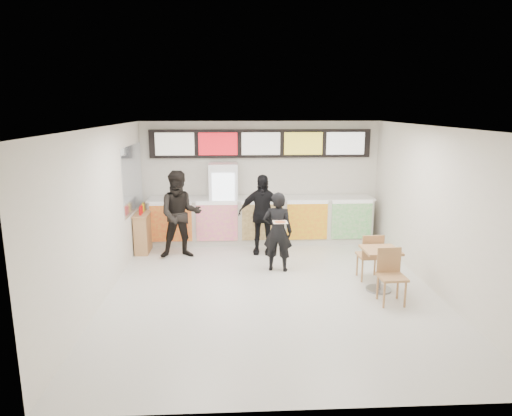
{
  "coord_description": "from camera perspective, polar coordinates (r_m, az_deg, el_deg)",
  "views": [
    {
      "loc": [
        -0.71,
        -7.99,
        3.33
      ],
      "look_at": [
        -0.23,
        1.2,
        1.3
      ],
      "focal_mm": 32.0,
      "sensor_mm": 36.0,
      "label": 1
    }
  ],
  "objects": [
    {
      "name": "menu_board",
      "position": [
        11.46,
        0.59,
        8.06
      ],
      "size": [
        5.5,
        0.14,
        0.7
      ],
      "color": "black",
      "rests_on": "wall_back"
    },
    {
      "name": "cafe_table",
      "position": [
        8.75,
        15.25,
        -6.5
      ],
      "size": [
        0.66,
        1.64,
        0.95
      ],
      "rotation": [
        0.0,
        0.0,
        0.04
      ],
      "color": "tan",
      "rests_on": "floor"
    },
    {
      "name": "customer_main",
      "position": [
        9.39,
        2.73,
        -2.98
      ],
      "size": [
        0.68,
        0.53,
        1.66
      ],
      "primitive_type": "imported",
      "rotation": [
        0.0,
        0.0,
        2.91
      ],
      "color": "black",
      "rests_on": "floor"
    },
    {
      "name": "pizza_slice",
      "position": [
        8.88,
        3.03,
        -1.73
      ],
      "size": [
        0.36,
        0.36,
        0.02
      ],
      "color": "beige",
      "rests_on": "customer_main"
    },
    {
      "name": "wall_right",
      "position": [
        8.99,
        21.45,
        -0.15
      ],
      "size": [
        0.0,
        7.0,
        7.0
      ],
      "primitive_type": "plane",
      "rotation": [
        1.57,
        0.0,
        -1.57
      ],
      "color": "silver",
      "rests_on": "floor"
    },
    {
      "name": "floor",
      "position": [
        8.68,
        1.97,
        -10.1
      ],
      "size": [
        7.0,
        7.0,
        0.0
      ],
      "primitive_type": "plane",
      "color": "beige",
      "rests_on": "ground"
    },
    {
      "name": "mirror_panel",
      "position": [
        10.8,
        -15.15,
        3.62
      ],
      "size": [
        0.01,
        2.0,
        1.5
      ],
      "primitive_type": "cube",
      "color": "#B2B7BF",
      "rests_on": "wall_left"
    },
    {
      "name": "service_counter",
      "position": [
        11.44,
        0.67,
        -1.48
      ],
      "size": [
        5.56,
        0.77,
        1.14
      ],
      "color": "silver",
      "rests_on": "floor"
    },
    {
      "name": "customer_mid",
      "position": [
        10.48,
        0.73,
        -0.79
      ],
      "size": [
        1.14,
        0.61,
        1.85
      ],
      "primitive_type": "imported",
      "rotation": [
        0.0,
        0.0,
        -0.15
      ],
      "color": "black",
      "rests_on": "floor"
    },
    {
      "name": "drinks_fridge",
      "position": [
        11.34,
        -4.05,
        0.59
      ],
      "size": [
        0.7,
        0.67,
        2.0
      ],
      "color": "white",
      "rests_on": "floor"
    },
    {
      "name": "customer_left",
      "position": [
        10.32,
        -9.46,
        -0.82
      ],
      "size": [
        1.05,
        0.87,
        1.98
      ],
      "primitive_type": "imported",
      "rotation": [
        0.0,
        0.0,
        0.14
      ],
      "color": "black",
      "rests_on": "floor"
    },
    {
      "name": "wall_left",
      "position": [
        8.51,
        -18.52,
        -0.61
      ],
      "size": [
        0.0,
        7.0,
        7.0
      ],
      "primitive_type": "plane",
      "rotation": [
        1.57,
        0.0,
        1.57
      ],
      "color": "silver",
      "rests_on": "floor"
    },
    {
      "name": "condiment_ledge",
      "position": [
        11.04,
        -13.91,
        -2.91
      ],
      "size": [
        0.34,
        0.83,
        1.11
      ],
      "color": "tan",
      "rests_on": "floor"
    },
    {
      "name": "ceiling",
      "position": [
        8.03,
        2.13,
        10.1
      ],
      "size": [
        7.0,
        7.0,
        0.0
      ],
      "primitive_type": "plane",
      "rotation": [
        3.14,
        0.0,
        0.0
      ],
      "color": "white",
      "rests_on": "wall_back"
    },
    {
      "name": "wall_back",
      "position": [
        11.65,
        0.56,
        3.43
      ],
      "size": [
        6.0,
        0.0,
        6.0
      ],
      "primitive_type": "plane",
      "rotation": [
        1.57,
        0.0,
        0.0
      ],
      "color": "silver",
      "rests_on": "floor"
    }
  ]
}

